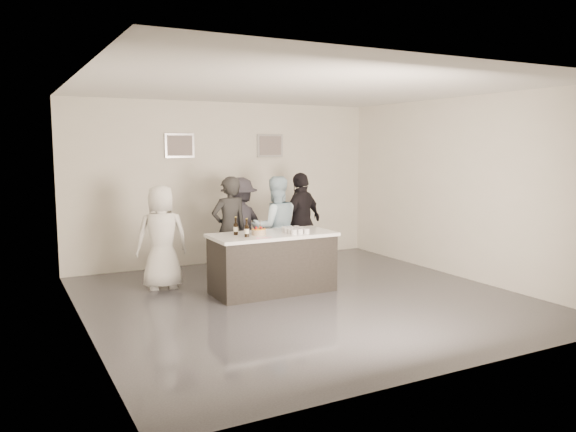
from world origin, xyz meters
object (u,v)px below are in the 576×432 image
object	(u,v)px
person_main_black	(229,229)
person_guest_left	(162,237)
person_guest_back	(239,226)
bar_counter	(273,263)
person_guest_right	(302,221)
person_main_blue	(276,227)
beer_bottle_b	(247,228)
cake	(259,232)
beer_bottle_a	(236,226)

from	to	relation	value
person_main_black	person_guest_left	distance (m)	1.12
person_guest_back	person_guest_left	bearing A→B (deg)	-7.79
bar_counter	person_guest_right	size ratio (longest dim) A/B	1.07
person_main_blue	person_guest_left	world-z (taller)	person_main_blue
person_main_black	beer_bottle_b	bearing A→B (deg)	73.90
bar_counter	beer_bottle_b	distance (m)	0.77
person_guest_left	person_guest_back	world-z (taller)	person_guest_back
person_guest_right	person_guest_back	size ratio (longest dim) A/B	1.04
bar_counter	person_main_black	distance (m)	1.10
beer_bottle_b	person_guest_back	size ratio (longest dim) A/B	0.16
cake	person_main_blue	bearing A→B (deg)	50.98
beer_bottle_b	person_main_black	world-z (taller)	person_main_black
person_guest_back	beer_bottle_b	bearing A→B (deg)	47.20
person_guest_right	person_guest_back	distance (m)	1.12
beer_bottle_a	beer_bottle_b	world-z (taller)	same
beer_bottle_a	bar_counter	bearing A→B (deg)	-10.95
beer_bottle_b	person_main_blue	xyz separation A→B (m)	(0.96, 1.00, -0.18)
person_main_black	person_main_blue	distance (m)	0.79
person_guest_left	person_guest_right	distance (m)	2.57
person_main_blue	person_guest_right	size ratio (longest dim) A/B	0.98
cake	person_guest_right	bearing A→B (deg)	40.99
bar_counter	beer_bottle_b	xyz separation A→B (m)	(-0.48, -0.15, 0.58)
person_guest_left	person_guest_right	world-z (taller)	person_guest_right
person_main_black	person_guest_right	size ratio (longest dim) A/B	0.99
person_main_black	bar_counter	bearing A→B (deg)	100.07
person_main_blue	person_guest_left	bearing A→B (deg)	5.42
beer_bottle_a	beer_bottle_b	size ratio (longest dim) A/B	1.00
person_main_black	person_guest_left	xyz separation A→B (m)	(-1.12, -0.00, -0.05)
person_guest_left	beer_bottle_a	bearing A→B (deg)	141.13
person_main_blue	person_guest_left	xyz separation A→B (m)	(-1.89, 0.13, -0.04)
beer_bottle_b	person_guest_right	world-z (taller)	person_guest_right
person_main_blue	person_guest_back	distance (m)	0.69
bar_counter	person_guest_back	xyz separation A→B (m)	(0.05, 1.40, 0.38)
bar_counter	beer_bottle_a	distance (m)	0.80
beer_bottle_a	person_main_blue	world-z (taller)	person_main_blue
bar_counter	beer_bottle_b	world-z (taller)	beer_bottle_b
beer_bottle_b	person_guest_left	xyz separation A→B (m)	(-0.93, 1.13, -0.22)
person_main_black	person_guest_back	size ratio (longest dim) A/B	1.03
person_guest_left	person_guest_back	xyz separation A→B (m)	(1.46, 0.42, 0.03)
bar_counter	beer_bottle_a	xyz separation A→B (m)	(-0.55, 0.11, 0.58)
person_guest_right	person_guest_back	xyz separation A→B (m)	(-1.10, 0.22, -0.03)
cake	beer_bottle_a	distance (m)	0.35
cake	beer_bottle_b	distance (m)	0.28
beer_bottle_b	person_main_blue	distance (m)	1.40
person_main_black	person_guest_back	distance (m)	0.54
person_main_blue	beer_bottle_b	bearing A→B (deg)	55.44
person_guest_right	person_guest_back	world-z (taller)	person_guest_right
bar_counter	person_guest_right	bearing A→B (deg)	45.59
beer_bottle_b	person_guest_left	distance (m)	1.48
cake	person_guest_left	size ratio (longest dim) A/B	0.13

